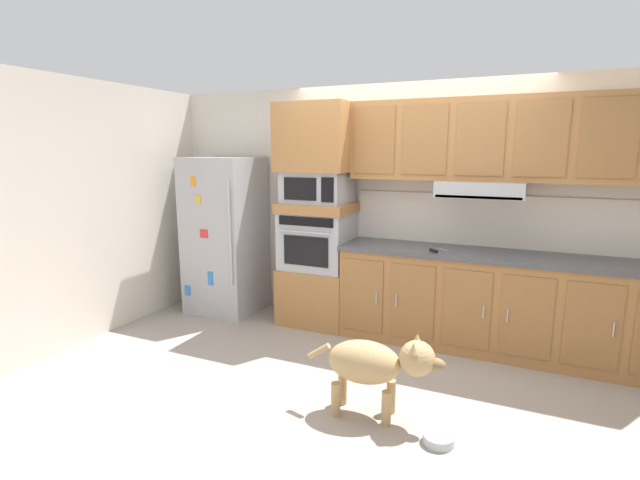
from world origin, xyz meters
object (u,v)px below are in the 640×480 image
object	(u,v)px
dog	(376,363)
dog_food_bowl	(439,439)
screwdriver	(434,250)
microwave	(318,187)
refrigerator	(225,235)
built_in_oven	(318,240)

from	to	relation	value
dog	dog_food_bowl	world-z (taller)	dog
screwdriver	microwave	bearing A→B (deg)	172.17
screwdriver	dog_food_bowl	world-z (taller)	screwdriver
refrigerator	dog_food_bowl	size ratio (longest dim) A/B	8.80
screwdriver	refrigerator	bearing A→B (deg)	177.49
refrigerator	built_in_oven	size ratio (longest dim) A/B	2.51
dog_food_bowl	built_in_oven	bearing A→B (deg)	133.99
microwave	screwdriver	size ratio (longest dim) A/B	3.82
screwdriver	dog_food_bowl	size ratio (longest dim) A/B	0.84
screwdriver	dog	xyz separation A→B (m)	(-0.12, -1.35, -0.54)
built_in_oven	dog	xyz separation A→B (m)	(1.14, -1.52, -0.51)
dog_food_bowl	microwave	bearing A→B (deg)	133.99
screwdriver	dog	bearing A→B (deg)	-94.96
built_in_oven	dog_food_bowl	bearing A→B (deg)	-46.01
microwave	dog_food_bowl	world-z (taller)	microwave
built_in_oven	screwdriver	bearing A→B (deg)	-7.83
built_in_oven	microwave	xyz separation A→B (m)	(0.00, -0.00, 0.56)
dog_food_bowl	dog	bearing A→B (deg)	163.80
built_in_oven	microwave	size ratio (longest dim) A/B	1.09
built_in_oven	screwdriver	size ratio (longest dim) A/B	4.15
built_in_oven	screwdriver	xyz separation A→B (m)	(1.25, -0.17, 0.03)
screwdriver	built_in_oven	bearing A→B (deg)	172.17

